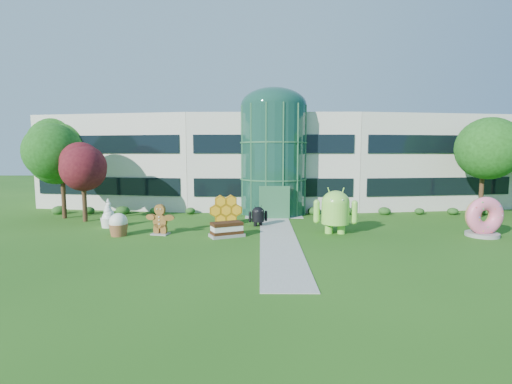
# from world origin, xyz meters

# --- Properties ---
(ground) EXTENTS (140.00, 140.00, 0.00)m
(ground) POSITION_xyz_m (0.00, 0.00, 0.00)
(ground) COLOR #215114
(ground) RESTS_ON ground
(building) EXTENTS (46.00, 15.00, 9.30)m
(building) POSITION_xyz_m (0.00, 18.00, 4.65)
(building) COLOR beige
(building) RESTS_ON ground
(atrium) EXTENTS (6.00, 6.00, 9.80)m
(atrium) POSITION_xyz_m (0.00, 12.00, 4.90)
(atrium) COLOR #194738
(atrium) RESTS_ON ground
(walkway) EXTENTS (2.40, 20.00, 0.04)m
(walkway) POSITION_xyz_m (0.00, 2.00, 0.02)
(walkway) COLOR #9E9E93
(walkway) RESTS_ON ground
(tree_red) EXTENTS (4.00, 4.00, 6.00)m
(tree_red) POSITION_xyz_m (-15.50, 7.50, 3.00)
(tree_red) COLOR #3F0C14
(tree_red) RESTS_ON ground
(trees_backdrop) EXTENTS (52.00, 8.00, 8.40)m
(trees_backdrop) POSITION_xyz_m (0.00, 13.00, 4.20)
(trees_backdrop) COLOR #174411
(trees_backdrop) RESTS_ON ground
(android_green) EXTENTS (3.33, 2.41, 3.53)m
(android_green) POSITION_xyz_m (4.01, 3.18, 1.76)
(android_green) COLOR #81D945
(android_green) RESTS_ON ground
(android_black) EXTENTS (1.79, 1.46, 1.76)m
(android_black) POSITION_xyz_m (-1.36, 5.74, 0.88)
(android_black) COLOR black
(android_black) RESTS_ON ground
(donut) EXTENTS (2.75, 1.56, 2.72)m
(donut) POSITION_xyz_m (13.73, 2.44, 1.36)
(donut) COLOR #FA5F7D
(donut) RESTS_ON ground
(gingerbread) EXTENTS (2.44, 1.37, 2.12)m
(gingerbread) POSITION_xyz_m (-8.04, 2.71, 1.06)
(gingerbread) COLOR brown
(gingerbread) RESTS_ON ground
(ice_cream_sandwich) EXTENTS (2.50, 1.96, 1.00)m
(ice_cream_sandwich) POSITION_xyz_m (-3.43, 2.10, 0.50)
(ice_cream_sandwich) COLOR #321E0B
(ice_cream_sandwich) RESTS_ON ground
(honeycomb) EXTENTS (2.84, 1.63, 2.11)m
(honeycomb) POSITION_xyz_m (-3.87, 6.18, 1.05)
(honeycomb) COLOR #FFAC19
(honeycomb) RESTS_ON ground
(froyo) EXTENTS (1.63, 1.63, 2.17)m
(froyo) POSITION_xyz_m (-12.61, 5.17, 1.08)
(froyo) COLOR white
(froyo) RESTS_ON ground
(cupcake) EXTENTS (1.56, 1.56, 1.56)m
(cupcake) POSITION_xyz_m (-10.76, 2.31, 0.78)
(cupcake) COLOR white
(cupcake) RESTS_ON ground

